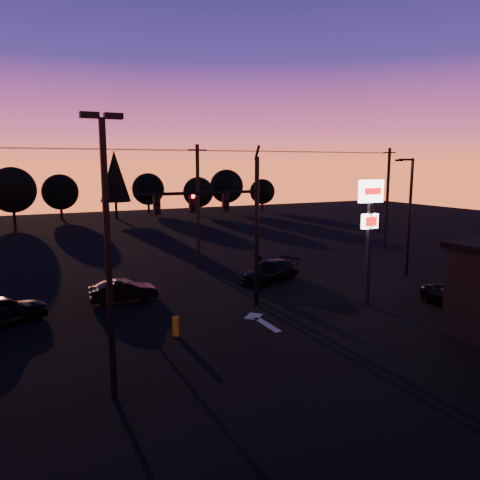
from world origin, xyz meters
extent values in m
plane|color=black|center=(0.00, 0.00, 0.00)|extent=(120.00, 120.00, 0.00)
cube|color=beige|center=(0.50, 1.00, 0.01)|extent=(0.35, 2.20, 0.01)
cube|color=beige|center=(0.50, 2.40, 0.01)|extent=(1.20, 1.20, 0.01)
cylinder|color=black|center=(1.50, 4.00, 4.00)|extent=(0.24, 0.24, 8.00)
cylinder|color=black|center=(1.50, 4.00, 8.20)|extent=(0.14, 0.52, 0.76)
cylinder|color=black|center=(-1.75, 4.00, 6.20)|extent=(6.50, 0.16, 0.16)
cube|color=black|center=(-0.30, 4.00, 5.70)|extent=(0.32, 0.22, 0.95)
sphere|color=black|center=(-0.30, 3.87, 6.05)|extent=(0.18, 0.18, 0.18)
sphere|color=black|center=(-0.30, 3.87, 5.75)|extent=(0.18, 0.18, 0.18)
sphere|color=black|center=(-0.30, 3.87, 5.45)|extent=(0.18, 0.18, 0.18)
cube|color=black|center=(-2.10, 4.00, 5.70)|extent=(0.32, 0.22, 0.95)
sphere|color=#FF0705|center=(-2.10, 3.87, 6.05)|extent=(0.18, 0.18, 0.18)
sphere|color=black|center=(-2.10, 3.87, 5.75)|extent=(0.18, 0.18, 0.18)
sphere|color=black|center=(-2.10, 3.87, 5.45)|extent=(0.18, 0.18, 0.18)
cube|color=black|center=(-3.90, 4.00, 5.70)|extent=(0.32, 0.22, 0.95)
sphere|color=black|center=(-3.90, 3.87, 6.05)|extent=(0.18, 0.18, 0.18)
sphere|color=black|center=(-3.90, 3.87, 5.75)|extent=(0.18, 0.18, 0.18)
sphere|color=black|center=(-3.90, 3.87, 5.45)|extent=(0.18, 0.18, 0.18)
cube|color=black|center=(1.68, 4.00, 2.60)|extent=(0.22, 0.18, 0.28)
cylinder|color=black|center=(-5.00, 11.50, 1.80)|extent=(0.14, 0.14, 3.60)
cube|color=black|center=(-5.00, 11.50, 3.90)|extent=(0.30, 0.20, 0.90)
sphere|color=#FF0705|center=(-5.00, 11.38, 4.22)|extent=(0.18, 0.18, 0.18)
sphere|color=black|center=(-5.00, 11.38, 3.94)|extent=(0.18, 0.18, 0.18)
sphere|color=black|center=(-5.00, 11.38, 3.66)|extent=(0.18, 0.18, 0.18)
cube|color=black|center=(-7.50, -3.00, 4.50)|extent=(0.18, 0.18, 9.00)
cube|color=black|center=(-7.85, -3.00, 9.05)|extent=(0.55, 0.30, 0.18)
cube|color=black|center=(-7.15, -3.00, 9.05)|extent=(0.55, 0.30, 0.18)
cube|color=black|center=(7.00, 1.50, 3.20)|extent=(0.22, 0.22, 6.40)
cube|color=white|center=(7.00, 1.50, 6.20)|extent=(1.50, 0.25, 1.20)
cube|color=red|center=(7.00, 1.36, 6.20)|extent=(1.10, 0.02, 0.35)
cube|color=white|center=(7.00, 1.50, 4.60)|extent=(1.00, 0.22, 0.80)
cube|color=red|center=(7.00, 1.37, 4.60)|extent=(0.75, 0.02, 0.50)
cylinder|color=black|center=(14.00, 5.50, 4.00)|extent=(0.20, 0.20, 8.00)
cylinder|color=black|center=(13.40, 5.50, 7.90)|extent=(1.20, 0.14, 0.14)
cube|color=black|center=(12.80, 5.50, 7.85)|extent=(0.50, 0.22, 0.14)
plane|color=#FFB759|center=(12.80, 5.50, 7.77)|extent=(0.35, 0.35, 0.00)
cylinder|color=black|center=(2.00, 14.00, 4.50)|extent=(0.26, 0.26, 9.00)
cube|color=black|center=(2.00, 14.00, 8.60)|extent=(1.40, 0.10, 0.10)
cylinder|color=black|center=(20.00, 14.00, 4.50)|extent=(0.26, 0.26, 9.00)
cube|color=black|center=(20.00, 14.00, 8.60)|extent=(1.40, 0.10, 0.10)
cylinder|color=black|center=(-7.00, 13.40, 8.55)|extent=(18.00, 0.02, 0.02)
cylinder|color=black|center=(-7.00, 14.00, 8.60)|extent=(18.00, 0.02, 0.02)
cylinder|color=black|center=(-7.00, 14.60, 8.55)|extent=(18.00, 0.02, 0.02)
cylinder|color=black|center=(11.00, 13.40, 8.55)|extent=(18.00, 0.02, 0.02)
cylinder|color=black|center=(11.00, 14.00, 8.60)|extent=(18.00, 0.02, 0.02)
cylinder|color=black|center=(11.00, 14.60, 8.55)|extent=(18.00, 0.02, 0.02)
cube|color=black|center=(9.00, -3.48, 1.40)|extent=(2.20, 0.05, 1.60)
cylinder|color=#A4810D|center=(-3.89, 1.55, 0.44)|extent=(0.29, 0.29, 0.87)
cylinder|color=black|center=(-10.00, 48.00, 0.88)|extent=(0.36, 0.36, 1.75)
sphere|color=black|center=(-10.00, 48.00, 4.38)|extent=(5.77, 5.78, 5.78)
cylinder|color=black|center=(-4.00, 52.00, 0.75)|extent=(0.36, 0.36, 1.50)
sphere|color=black|center=(-4.00, 52.00, 3.75)|extent=(4.95, 4.95, 4.95)
cylinder|color=black|center=(3.00, 49.00, 1.19)|extent=(0.36, 0.36, 2.38)
cone|color=black|center=(3.00, 49.00, 5.94)|extent=(4.18, 4.18, 7.12)
cylinder|color=black|center=(9.00, 54.00, 0.75)|extent=(0.36, 0.36, 1.50)
sphere|color=black|center=(9.00, 54.00, 3.75)|extent=(4.95, 4.95, 4.95)
cylinder|color=black|center=(15.00, 48.00, 0.69)|extent=(0.36, 0.36, 1.38)
sphere|color=black|center=(15.00, 48.00, 3.44)|extent=(4.54, 4.54, 4.54)
cylinder|color=black|center=(21.00, 51.00, 0.81)|extent=(0.36, 0.36, 1.62)
sphere|color=black|center=(21.00, 51.00, 4.06)|extent=(5.36, 5.36, 5.36)
cylinder|color=black|center=(27.00, 50.00, 0.62)|extent=(0.36, 0.36, 1.25)
sphere|color=black|center=(27.00, 50.00, 3.12)|extent=(4.12, 4.12, 4.12)
imported|color=black|center=(-10.93, 6.57, 0.72)|extent=(4.52, 3.10, 1.43)
imported|color=black|center=(-4.83, 7.94, 0.61)|extent=(3.77, 1.48, 1.22)
imported|color=black|center=(4.81, 8.28, 0.67)|extent=(5.01, 3.45, 1.35)
imported|color=black|center=(10.79, -1.40, 0.63)|extent=(3.10, 4.88, 1.26)
camera|label=1|loc=(-10.07, -17.72, 7.62)|focal=35.00mm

